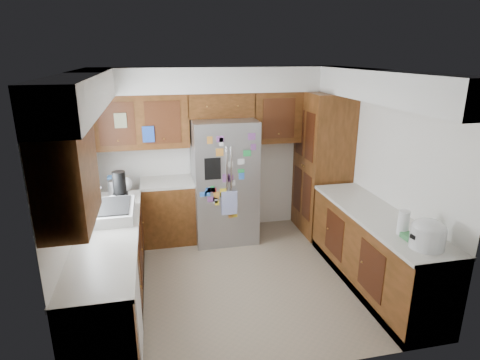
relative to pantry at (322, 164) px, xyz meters
name	(u,v)px	position (x,y,z in m)	size (l,w,h in m)	color
floor	(242,278)	(-1.50, -1.15, -1.07)	(3.60, 3.60, 0.00)	gray
room_shell	(227,129)	(-1.61, -0.79, 0.75)	(3.64, 3.24, 2.52)	white
left_counter_run	(127,257)	(-2.86, -1.12, -0.65)	(1.36, 3.20, 0.92)	#43260C
right_counter_run	(374,253)	(0.00, -1.62, -0.65)	(0.63, 2.25, 0.92)	#43260C
pantry	(322,164)	(0.00, 0.00, 0.00)	(0.60, 0.90, 2.15)	#43260C
fridge	(224,181)	(-1.50, 0.05, -0.17)	(0.90, 0.79, 1.80)	gray
bridge_cabinet	(220,105)	(-1.50, 0.28, 0.90)	(0.96, 0.34, 0.35)	#43260C
fridge_top_items	(210,84)	(-1.64, 0.27, 1.19)	(0.61, 0.34, 0.25)	#1C1EA7
sink_assembly	(110,211)	(-3.00, -1.05, -0.09)	(0.52, 0.70, 0.37)	white
left_counter_clutter	(120,186)	(-2.94, -0.33, -0.02)	(0.32, 0.79, 0.38)	black
rice_cooker	(428,233)	(0.00, -2.47, -0.01)	(0.33, 0.32, 0.28)	silver
paper_towel	(403,223)	(-0.05, -2.16, -0.03)	(0.11, 0.11, 0.25)	white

